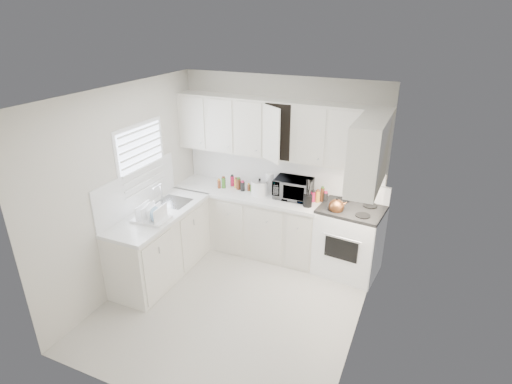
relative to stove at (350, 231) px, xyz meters
The scene contains 36 objects.
floor 1.83m from the stove, 131.56° to the right, with size 3.20×3.20×0.00m, color #B9B4AA.
ceiling 2.61m from the stove, 131.56° to the right, with size 3.20×3.20×0.00m, color white.
wall_back 1.36m from the stove, 164.60° to the left, with size 3.00×3.00×0.00m, color beige.
wall_front 3.17m from the stove, 111.56° to the right, with size 3.00×3.00×0.00m, color beige.
wall_left 3.01m from the stove, 154.03° to the right, with size 3.20×3.20×0.00m, color beige.
wall_right 1.49m from the stove, 74.37° to the right, with size 3.20×3.20×0.00m, color beige.
window_blinds 2.93m from the stove, 160.34° to the right, with size 0.06×0.96×1.06m, color white, non-canonical shape.
lower_cabinets_back 1.54m from the stove, behind, with size 2.22×0.60×0.90m, color beige, non-canonical shape.
lower_cabinets_left 2.59m from the stove, 155.11° to the right, with size 0.60×1.60×0.90m, color beige, non-canonical shape.
countertop_back 1.56m from the stove, behind, with size 2.24×0.64×0.05m, color silver.
countertop_left 2.59m from the stove, 155.01° to the right, with size 0.64×1.62×0.05m, color silver.
backsplash_back 1.32m from the stove, 165.07° to the left, with size 2.98×0.02×0.55m, color silver.
backsplash_left 2.91m from the stove, 157.56° to the right, with size 0.02×1.60×0.55m, color silver.
upper_cabinets_back 1.44m from the stove, behind, with size 3.00×0.33×0.80m, color beige, non-canonical shape.
upper_cabinets_right 1.00m from the stove, 67.33° to the right, with size 0.33×0.90×0.80m, color beige, non-canonical shape.
sink 2.48m from the stove, 162.47° to the right, with size 0.42×0.38×0.30m, color gray, non-canonical shape.
stove is the anchor object (origin of this frame).
tea_kettle 0.49m from the stove, 138.37° to the right, with size 0.25×0.21×0.23m, color brown, non-canonical shape.
frying_pan 0.41m from the stove, 41.63° to the left, with size 0.28×0.48×0.04m, color black, non-canonical shape.
microwave 0.99m from the stove, behind, with size 0.52×0.29×0.35m, color gray.
rice_cooker 1.41m from the stove, behind, with size 0.24×0.24×0.24m, color white, non-canonical shape.
paper_towel 1.35m from the stove, behind, with size 0.12×0.12×0.27m, color white.
utensil_crock 0.79m from the stove, 168.60° to the right, with size 0.13×0.13×0.40m, color black, non-canonical shape.
dish_rack 2.66m from the stove, 150.07° to the right, with size 0.43×0.32×0.24m, color white, non-canonical shape.
spice_left_0 2.03m from the stove, behind, with size 0.06×0.06×0.13m, color brown.
spice_left_1 1.95m from the stove, behind, with size 0.06×0.06×0.13m, color #386F25.
spice_left_2 1.88m from the stove, behind, with size 0.06×0.06×0.13m, color #D21C4E.
spice_left_3 1.81m from the stove, behind, with size 0.06×0.06×0.13m, color gold.
spice_left_4 1.74m from the stove, behind, with size 0.06×0.06×0.13m, color brown.
spice_left_5 1.66m from the stove, behind, with size 0.06×0.06×0.13m, color black.
spice_left_6 1.59m from the stove, behind, with size 0.06×0.06×0.13m, color brown.
spice_left_7 1.52m from the stove, behind, with size 0.06×0.06×0.13m, color #386F25.
sauce_right_0 0.72m from the stove, 162.75° to the left, with size 0.06×0.06×0.19m, color #D21C4E.
sauce_right_1 0.66m from the stove, 167.29° to the left, with size 0.06×0.06×0.19m, color gold.
sauce_right_2 0.64m from the stove, 158.87° to the left, with size 0.06×0.06×0.19m, color brown.
sauce_right_3 0.58m from the stove, 163.91° to the left, with size 0.06×0.06×0.19m, color black.
Camera 1 is at (1.95, -3.73, 3.36)m, focal length 28.90 mm.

